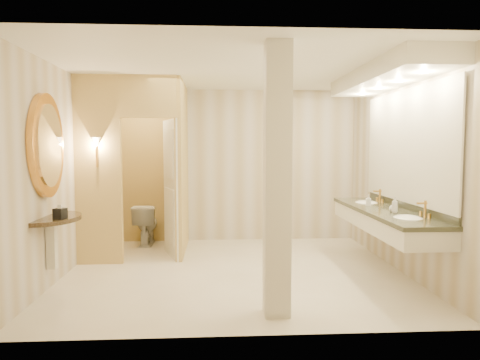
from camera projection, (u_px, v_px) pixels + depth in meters
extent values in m
plane|color=white|center=(235.00, 271.00, 5.81)|extent=(4.50, 4.50, 0.00)
plane|color=white|center=(235.00, 69.00, 5.60)|extent=(4.50, 4.50, 0.00)
cube|color=beige|center=(230.00, 166.00, 7.69)|extent=(4.50, 0.02, 2.70)
cube|color=beige|center=(245.00, 186.00, 3.71)|extent=(4.50, 0.02, 2.70)
cube|color=beige|center=(63.00, 173.00, 5.57)|extent=(0.02, 4.00, 2.70)
cube|color=beige|center=(399.00, 172.00, 5.83)|extent=(0.02, 4.00, 2.70)
cube|color=#E2C576|center=(182.00, 168.00, 6.90)|extent=(0.10, 1.50, 2.70)
cube|color=#E2C576|center=(98.00, 171.00, 6.09)|extent=(0.65, 0.10, 2.70)
cube|color=#E2C576|center=(149.00, 96.00, 6.05)|extent=(0.80, 0.10, 0.60)
cube|color=silver|center=(171.00, 189.00, 6.54)|extent=(0.32, 0.77, 2.10)
cylinder|color=#BC8D3C|center=(97.00, 157.00, 6.00)|extent=(0.03, 0.03, 0.30)
cone|color=silver|center=(96.00, 142.00, 5.99)|extent=(0.14, 0.14, 0.14)
cube|color=silver|center=(384.00, 220.00, 5.60)|extent=(0.60, 2.51, 0.24)
cube|color=black|center=(385.00, 211.00, 5.59)|extent=(0.64, 2.55, 0.05)
cube|color=black|center=(406.00, 205.00, 5.60)|extent=(0.03, 2.51, 0.10)
ellipsoid|color=white|center=(408.00, 221.00, 4.91)|extent=(0.40, 0.44, 0.15)
cylinder|color=#BC8D3C|center=(425.00, 210.00, 4.91)|extent=(0.03, 0.03, 0.22)
ellipsoid|color=white|center=(366.00, 205.00, 6.26)|extent=(0.40, 0.44, 0.15)
cylinder|color=#BC8D3C|center=(380.00, 197.00, 6.26)|extent=(0.03, 0.03, 0.22)
cube|color=white|center=(407.00, 146.00, 5.54)|extent=(0.03, 2.51, 1.40)
cube|color=silver|center=(388.00, 76.00, 5.45)|extent=(0.75, 2.71, 0.22)
cylinder|color=black|center=(47.00, 218.00, 5.00)|extent=(0.93, 0.93, 0.05)
cube|color=silver|center=(52.00, 244.00, 5.03)|extent=(0.10, 0.10, 0.60)
cylinder|color=gold|center=(47.00, 146.00, 4.94)|extent=(0.07, 0.93, 0.93)
cylinder|color=white|center=(50.00, 146.00, 4.94)|extent=(0.02, 0.74, 0.74)
cube|color=silver|center=(277.00, 181.00, 4.22)|extent=(0.25, 0.25, 2.70)
cube|color=black|center=(60.00, 213.00, 4.85)|extent=(0.15, 0.15, 0.12)
imported|color=white|center=(146.00, 224.00, 7.42)|extent=(0.39, 0.69, 0.70)
imported|color=beige|center=(368.00, 200.00, 5.91)|extent=(0.09, 0.09, 0.15)
imported|color=silver|center=(393.00, 207.00, 5.36)|extent=(0.12, 0.12, 0.12)
imported|color=#C6B28C|center=(395.00, 205.00, 5.27)|extent=(0.08, 0.08, 0.20)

